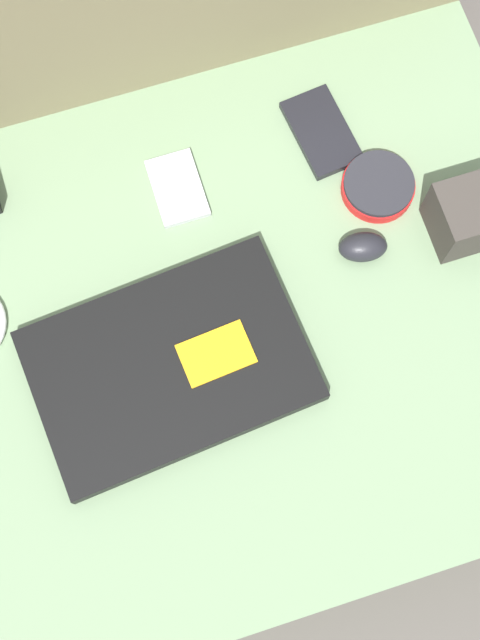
% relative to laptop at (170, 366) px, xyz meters
% --- Properties ---
extents(ground_plane, '(8.00, 8.00, 0.00)m').
position_rel_laptop_xyz_m(ground_plane, '(0.10, 0.03, -0.15)').
color(ground_plane, '#4C4742').
extents(couch_seat, '(0.91, 0.74, 0.14)m').
position_rel_laptop_xyz_m(couch_seat, '(0.10, 0.03, -0.08)').
color(couch_seat, slate).
rests_on(couch_seat, ground_plane).
extents(laptop, '(0.36, 0.26, 0.03)m').
position_rel_laptop_xyz_m(laptop, '(0.00, 0.00, 0.00)').
color(laptop, black).
rests_on(laptop, couch_seat).
extents(computer_mouse, '(0.07, 0.05, 0.04)m').
position_rel_laptop_xyz_m(computer_mouse, '(0.29, 0.08, 0.00)').
color(computer_mouse, black).
rests_on(computer_mouse, couch_seat).
extents(speaker_puck, '(0.10, 0.10, 0.02)m').
position_rel_laptop_xyz_m(speaker_puck, '(0.34, 0.15, -0.00)').
color(speaker_puck, red).
rests_on(speaker_puck, couch_seat).
extents(phone_silver, '(0.09, 0.13, 0.01)m').
position_rel_laptop_xyz_m(phone_silver, '(0.29, 0.26, -0.01)').
color(phone_silver, black).
rests_on(phone_silver, couch_seat).
extents(phone_black, '(0.07, 0.10, 0.01)m').
position_rel_laptop_xyz_m(phone_black, '(0.08, 0.24, -0.01)').
color(phone_black, '#B7B7BC').
rests_on(phone_black, couch_seat).
extents(camera_pouch, '(0.12, 0.08, 0.09)m').
position_rel_laptop_xyz_m(camera_pouch, '(0.44, 0.07, 0.03)').
color(camera_pouch, '#38332D').
rests_on(camera_pouch, couch_seat).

